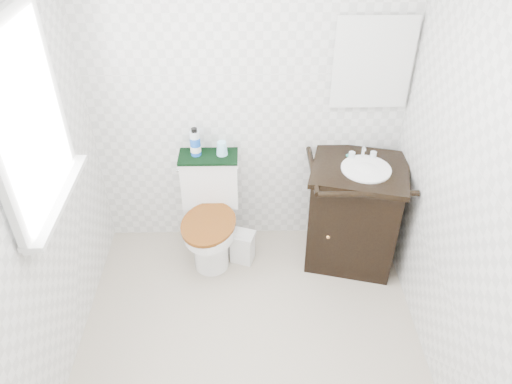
{
  "coord_description": "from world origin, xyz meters",
  "views": [
    {
      "loc": [
        -0.0,
        -1.9,
        2.7
      ],
      "look_at": [
        0.05,
        0.75,
        0.73
      ],
      "focal_mm": 35.0,
      "sensor_mm": 36.0,
      "label": 1
    }
  ],
  "objects_px": {
    "vanity": "(354,212)",
    "toilet": "(211,217)",
    "trash_bin": "(242,246)",
    "mouthwash_bottle": "(195,143)",
    "cup": "(222,148)"
  },
  "relations": [
    {
      "from": "vanity",
      "to": "mouthwash_bottle",
      "type": "height_order",
      "value": "mouthwash_bottle"
    },
    {
      "from": "trash_bin",
      "to": "cup",
      "type": "distance_m",
      "value": 0.77
    },
    {
      "from": "mouthwash_bottle",
      "to": "cup",
      "type": "relative_size",
      "value": 2.09
    },
    {
      "from": "vanity",
      "to": "toilet",
      "type": "bearing_deg",
      "value": 176.48
    },
    {
      "from": "toilet",
      "to": "trash_bin",
      "type": "distance_m",
      "value": 0.33
    },
    {
      "from": "toilet",
      "to": "vanity",
      "type": "distance_m",
      "value": 1.05
    },
    {
      "from": "toilet",
      "to": "vanity",
      "type": "relative_size",
      "value": 0.86
    },
    {
      "from": "toilet",
      "to": "vanity",
      "type": "bearing_deg",
      "value": -3.52
    },
    {
      "from": "mouthwash_bottle",
      "to": "trash_bin",
      "type": "bearing_deg",
      "value": -36.06
    },
    {
      "from": "toilet",
      "to": "cup",
      "type": "xyz_separation_m",
      "value": [
        0.1,
        0.14,
        0.51
      ]
    },
    {
      "from": "trash_bin",
      "to": "mouthwash_bottle",
      "type": "distance_m",
      "value": 0.87
    },
    {
      "from": "trash_bin",
      "to": "mouthwash_bottle",
      "type": "relative_size",
      "value": 1.23
    },
    {
      "from": "vanity",
      "to": "mouthwash_bottle",
      "type": "bearing_deg",
      "value": 169.93
    },
    {
      "from": "toilet",
      "to": "cup",
      "type": "distance_m",
      "value": 0.54
    },
    {
      "from": "trash_bin",
      "to": "toilet",
      "type": "bearing_deg",
      "value": 157.89
    }
  ]
}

